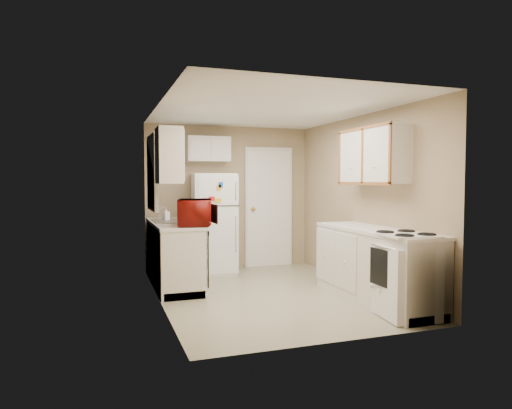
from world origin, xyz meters
name	(u,v)px	position (x,y,z in m)	size (l,w,h in m)	color
floor	(268,293)	(0.00, 0.00, 0.00)	(3.80, 3.80, 0.00)	#ADA888
ceiling	(269,110)	(0.00, 0.00, 2.40)	(3.80, 3.80, 0.00)	white
wall_left	(160,204)	(-1.40, 0.00, 1.20)	(3.80, 3.80, 0.00)	tan
wall_right	(362,201)	(1.40, 0.00, 1.20)	(3.80, 3.80, 0.00)	tan
wall_back	(229,197)	(0.00, 1.90, 1.20)	(2.80, 2.80, 0.00)	tan
wall_front	(341,212)	(0.00, -1.90, 1.20)	(2.80, 2.80, 0.00)	tan
left_counter	(174,254)	(-1.10, 0.90, 0.45)	(0.60, 1.80, 0.90)	silver
dishwasher	(203,256)	(-0.81, 0.30, 0.49)	(0.03, 0.58, 0.72)	black
sink	(172,224)	(-1.10, 1.05, 0.86)	(0.54, 0.74, 0.16)	gray
microwave	(195,214)	(-0.90, 0.33, 1.05)	(0.34, 0.62, 0.41)	#9D150D
soap_bottle	(166,213)	(-1.15, 1.29, 1.00)	(0.08, 0.09, 0.19)	white
window_blinds	(153,173)	(-1.36, 1.05, 1.60)	(0.10, 0.98, 1.08)	silver
upper_cabinet_left	(169,156)	(-1.25, 0.22, 1.80)	(0.30, 0.45, 0.70)	silver
refrigerator	(214,224)	(-0.36, 1.52, 0.80)	(0.66, 0.64, 1.60)	white
cabinet_over_fridge	(208,149)	(-0.40, 1.75, 2.00)	(0.70, 0.30, 0.40)	silver
interior_door	(269,207)	(0.70, 1.86, 1.02)	(0.86, 0.06, 2.08)	white
right_counter	(375,265)	(1.10, -0.80, 0.45)	(0.60, 2.00, 0.90)	silver
stove	(405,281)	(1.04, -1.45, 0.40)	(0.53, 0.65, 0.80)	white
upper_cabinet_right	(373,156)	(1.25, -0.50, 1.80)	(0.30, 1.20, 0.70)	silver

